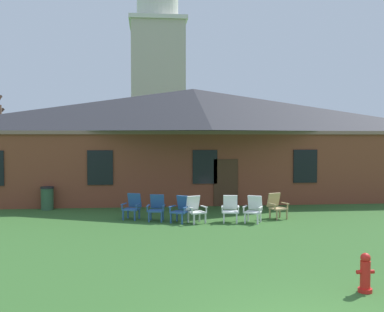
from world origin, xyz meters
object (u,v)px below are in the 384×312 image
at_px(lawn_chair_right_end, 230,208).
at_px(lawn_chair_middle, 195,209).
at_px(fire_hydrant, 365,274).
at_px(trash_bin, 47,198).
at_px(lawn_chair_left_end, 181,208).
at_px(lawn_chair_near_door, 157,207).
at_px(lawn_chair_under_eave, 276,205).
at_px(lawn_chair_far_side, 254,209).
at_px(lawn_chair_by_porch, 133,206).

bearing_deg(lawn_chair_right_end, lawn_chair_middle, -179.39).
bearing_deg(fire_hydrant, trash_bin, 126.70).
relative_size(lawn_chair_left_end, lawn_chair_middle, 1.00).
bearing_deg(lawn_chair_near_door, lawn_chair_under_eave, 0.28).
height_order(lawn_chair_left_end, lawn_chair_far_side, same).
distance_m(lawn_chair_left_end, fire_hydrant, 8.51).
relative_size(lawn_chair_far_side, trash_bin, 0.98).
relative_size(lawn_chair_by_porch, fire_hydrant, 1.21).
xyz_separation_m(lawn_chair_near_door, lawn_chair_under_eave, (4.54, 0.02, 0.00)).
bearing_deg(fire_hydrant, lawn_chair_far_side, 93.34).
height_order(lawn_chair_far_side, trash_bin, trash_bin).
height_order(lawn_chair_middle, lawn_chair_under_eave, same).
xyz_separation_m(lawn_chair_left_end, lawn_chair_under_eave, (3.66, 0.43, 0.00)).
bearing_deg(lawn_chair_middle, lawn_chair_right_end, 0.61).
height_order(lawn_chair_right_end, trash_bin, trash_bin).
height_order(lawn_chair_middle, lawn_chair_far_side, same).
bearing_deg(lawn_chair_right_end, lawn_chair_left_end, 176.68).
bearing_deg(trash_bin, lawn_chair_under_eave, -18.35).
height_order(lawn_chair_middle, lawn_chair_right_end, same).
relative_size(lawn_chair_left_end, lawn_chair_right_end, 1.00).
bearing_deg(fire_hydrant, lawn_chair_left_end, 111.06).
relative_size(lawn_chair_near_door, lawn_chair_right_end, 1.00).
distance_m(lawn_chair_near_door, lawn_chair_right_end, 2.71).
bearing_deg(lawn_chair_under_eave, lawn_chair_left_end, -173.29).
bearing_deg(lawn_chair_near_door, fire_hydrant, -64.76).
xyz_separation_m(lawn_chair_left_end, lawn_chair_right_end, (1.79, -0.10, 0.00)).
height_order(lawn_chair_by_porch, lawn_chair_left_end, same).
bearing_deg(lawn_chair_right_end, fire_hydrant, -80.78).
bearing_deg(lawn_chair_middle, lawn_chair_near_door, 159.13).
height_order(lawn_chair_far_side, lawn_chair_under_eave, same).
distance_m(lawn_chair_by_porch, lawn_chair_left_end, 1.96).
xyz_separation_m(lawn_chair_left_end, lawn_chair_middle, (0.50, -0.12, 0.00)).
relative_size(lawn_chair_near_door, lawn_chair_left_end, 1.00).
relative_size(lawn_chair_far_side, lawn_chair_under_eave, 1.00).
bearing_deg(trash_bin, lawn_chair_by_porch, -35.39).
distance_m(lawn_chair_left_end, lawn_chair_middle, 0.51).
distance_m(lawn_chair_near_door, lawn_chair_middle, 1.48).
distance_m(lawn_chair_right_end, trash_bin, 8.04).
xyz_separation_m(lawn_chair_middle, lawn_chair_under_eave, (3.16, 0.55, 0.00)).
bearing_deg(lawn_chair_right_end, lawn_chair_by_porch, 165.07).
height_order(lawn_chair_by_porch, lawn_chair_right_end, same).
height_order(lawn_chair_near_door, lawn_chair_under_eave, same).
distance_m(lawn_chair_left_end, trash_bin, 6.43).
distance_m(lawn_chair_far_side, fire_hydrant, 7.67).
xyz_separation_m(lawn_chair_near_door, lawn_chair_far_side, (3.49, -0.69, 0.00)).
xyz_separation_m(lawn_chair_by_porch, lawn_chair_left_end, (1.77, -0.84, 0.00)).
bearing_deg(lawn_chair_under_eave, lawn_chair_near_door, -179.72).
relative_size(lawn_chair_middle, lawn_chair_under_eave, 1.00).
height_order(lawn_chair_right_end, lawn_chair_under_eave, same).
bearing_deg(trash_bin, lawn_chair_right_end, -26.19).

